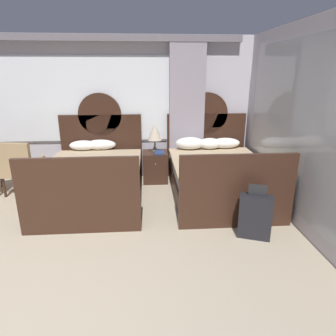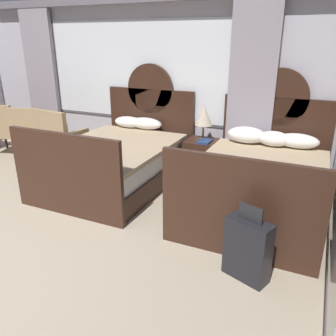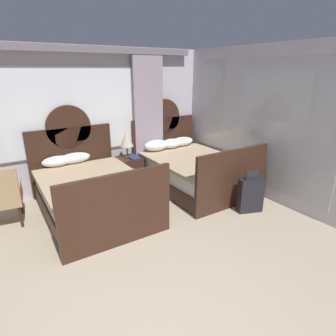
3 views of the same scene
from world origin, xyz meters
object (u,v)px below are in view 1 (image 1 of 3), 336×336
bed_near_mirror (217,174)px  bed_near_window (94,178)px  nightstand_between_beds (155,167)px  suitcase_on_floor (255,216)px  book_on_nightstand (159,153)px  table_lamp_on_nightstand (155,132)px  armchair_by_window_left (20,166)px

bed_near_mirror → bed_near_window: bearing=-179.6°
nightstand_between_beds → suitcase_on_floor: (1.20, -2.18, 0.00)m
bed_near_mirror → nightstand_between_beds: size_ratio=3.88×
bed_near_mirror → suitcase_on_floor: bearing=-83.3°
book_on_nightstand → suitcase_on_floor: suitcase_on_floor is taller
bed_near_window → bed_near_mirror: size_ratio=1.00×
nightstand_between_beds → bed_near_window: bearing=-143.9°
bed_near_window → nightstand_between_beds: bed_near_window is taller
bed_near_mirror → book_on_nightstand: size_ratio=8.70×
bed_near_window → book_on_nightstand: (1.12, 0.66, 0.24)m
nightstand_between_beds → book_on_nightstand: (0.08, -0.09, 0.31)m
bed_near_mirror → table_lamp_on_nightstand: bearing=142.8°
nightstand_between_beds → armchair_by_window_left: armchair_by_window_left is taller
nightstand_between_beds → book_on_nightstand: size_ratio=2.24×
suitcase_on_floor → book_on_nightstand: bearing=118.3°
bed_near_mirror → book_on_nightstand: 1.18m
bed_near_window → table_lamp_on_nightstand: (1.04, 0.80, 0.60)m
bed_near_window → suitcase_on_floor: 2.66m
bed_near_window → nightstand_between_beds: bearing=36.1°
bed_near_mirror → suitcase_on_floor: (0.17, -1.44, -0.07)m
table_lamp_on_nightstand → suitcase_on_floor: 2.61m
nightstand_between_beds → table_lamp_on_nightstand: size_ratio=1.06×
bed_near_mirror → armchair_by_window_left: (-3.36, 0.26, 0.14)m
book_on_nightstand → suitcase_on_floor: size_ratio=0.36×
bed_near_mirror → table_lamp_on_nightstand: 1.43m
armchair_by_window_left → suitcase_on_floor: size_ratio=1.31×
book_on_nightstand → armchair_by_window_left: armchair_by_window_left is taller
armchair_by_window_left → suitcase_on_floor: armchair_by_window_left is taller
bed_near_window → nightstand_between_beds: (1.04, 0.76, -0.07)m
nightstand_between_beds → armchair_by_window_left: size_ratio=0.61×
bed_near_window → suitcase_on_floor: bed_near_window is taller
table_lamp_on_nightstand → suitcase_on_floor: size_ratio=0.75×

